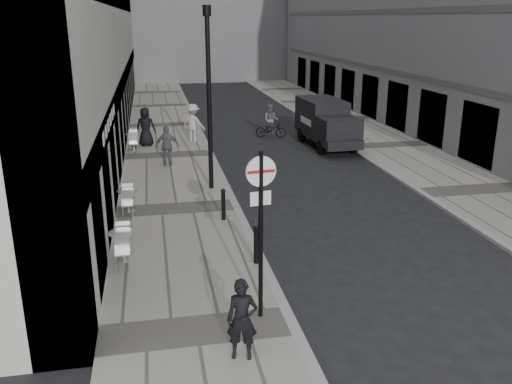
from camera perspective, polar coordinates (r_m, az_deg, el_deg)
sidewalk at (r=25.87m, az=-9.20°, el=3.78°), size 4.00×60.00×0.12m
far_sidewalk at (r=28.37m, az=13.65°, el=4.75°), size 4.00×60.00×0.12m
walking_man at (r=10.33m, az=-1.47°, el=-13.29°), size 0.65×0.50×1.60m
sign_post at (r=11.00m, az=0.51°, el=-2.32°), size 0.63×0.14×3.66m
lamppost at (r=19.77m, az=-4.98°, el=10.57°), size 0.29×0.29×6.56m
bollard_near at (r=14.14m, az=0.02°, el=-5.63°), size 0.13×0.13×1.00m
bollard_far at (r=17.16m, az=-3.46°, el=-1.42°), size 0.13×0.13×0.96m
panel_van at (r=27.68m, az=7.35°, el=7.42°), size 2.00×5.00×2.32m
cyclist at (r=29.66m, az=1.58°, el=7.08°), size 1.77×1.09×1.81m
pedestrian_a at (r=23.70m, az=-9.32°, el=4.81°), size 1.05×0.48×1.75m
pedestrian_b at (r=28.16m, az=-6.63°, el=7.21°), size 1.47×1.28×1.97m
pedestrian_c at (r=27.65m, az=-11.54°, el=6.74°), size 1.00×0.70×1.94m
cafe_table_near at (r=14.77m, az=-13.81°, el=-5.26°), size 0.72×1.62×0.92m
cafe_table_mid at (r=18.37m, az=-13.34°, el=-0.72°), size 0.67×1.51×0.86m
cafe_table_far at (r=26.92m, az=-12.77°, el=5.29°), size 0.73×1.66×0.94m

